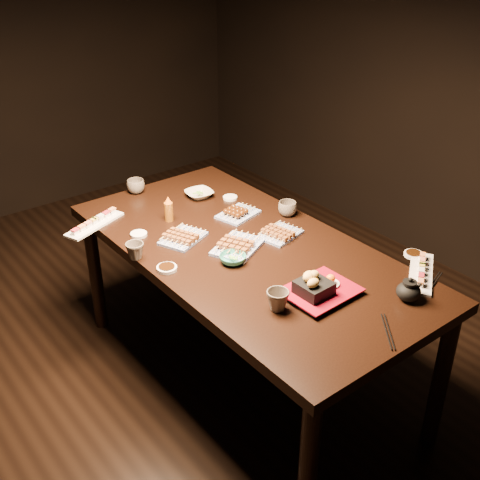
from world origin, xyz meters
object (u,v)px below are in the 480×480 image
object	(u,v)px
yakitori_plate_right	(280,231)
teapot	(409,289)
tempura_tray	(321,283)
teacup_near_left	(278,300)
sushi_platter_near	(421,270)
teacup_far_left	(135,251)
condiment_bottle	(169,209)
edamame_bowl_cream	(199,194)
teacup_mid_right	(287,209)
yakitori_plate_left	(183,235)
edamame_bowl_green	(233,259)
yakitori_plate_center	(238,242)
sushi_platter_far	(94,222)
teacup_far_right	(136,186)
dining_table	(246,315)

from	to	relation	value
yakitori_plate_right	teapot	world-z (taller)	teapot
tempura_tray	teacup_near_left	distance (m)	0.20
yakitori_plate_right	sushi_platter_near	bearing A→B (deg)	-81.40
teacup_near_left	teacup_far_left	world-z (taller)	teacup_near_left
teapot	condiment_bottle	world-z (taller)	condiment_bottle
edamame_bowl_cream	teacup_near_left	xyz separation A→B (m)	(-0.34, -1.03, 0.02)
teacup_mid_right	yakitori_plate_left	bearing A→B (deg)	168.65
edamame_bowl_green	teapot	world-z (taller)	teapot
edamame_bowl_green	condiment_bottle	distance (m)	0.51
yakitori_plate_center	edamame_bowl_green	bearing A→B (deg)	-163.77
sushi_platter_far	teacup_near_left	xyz separation A→B (m)	(0.24, -1.07, 0.02)
condiment_bottle	teacup_far_right	bearing A→B (deg)	84.75
yakitori_plate_center	teacup_far_right	world-z (taller)	teacup_far_right
teacup_near_left	condiment_bottle	world-z (taller)	condiment_bottle
dining_table	edamame_bowl_cream	bearing A→B (deg)	61.76
sushi_platter_far	edamame_bowl_cream	xyz separation A→B (m)	(0.59, -0.04, -0.00)
edamame_bowl_green	condiment_bottle	bearing A→B (deg)	90.34
edamame_bowl_cream	edamame_bowl_green	bearing A→B (deg)	-112.64
yakitori_plate_left	teapot	distance (m)	1.05
dining_table	yakitori_plate_center	xyz separation A→B (m)	(-0.03, 0.02, 0.41)
sushi_platter_near	edamame_bowl_cream	bearing A→B (deg)	68.84
yakitori_plate_left	teacup_mid_right	world-z (taller)	teacup_mid_right
teacup_near_left	condiment_bottle	bearing A→B (deg)	85.42
dining_table	yakitori_plate_right	world-z (taller)	yakitori_plate_right
sushi_platter_near	teacup_mid_right	world-z (taller)	teacup_mid_right
teacup_near_left	tempura_tray	bearing A→B (deg)	-8.33
tempura_tray	condiment_bottle	xyz separation A→B (m)	(-0.13, 0.92, 0.01)
yakitori_plate_center	dining_table	bearing A→B (deg)	-61.28
teacup_far_left	teapot	distance (m)	1.17
teacup_far_right	teacup_far_left	bearing A→B (deg)	-119.73
yakitori_plate_center	tempura_tray	xyz separation A→B (m)	(0.03, -0.50, 0.02)
sushi_platter_near	condiment_bottle	world-z (taller)	condiment_bottle
tempura_tray	condiment_bottle	bearing A→B (deg)	96.19
yakitori_plate_left	sushi_platter_far	bearing A→B (deg)	101.79
yakitori_plate_center	teacup_mid_right	distance (m)	0.41
sushi_platter_near	sushi_platter_far	size ratio (longest dim) A/B	1.02
dining_table	yakitori_plate_center	bearing A→B (deg)	129.84
dining_table	condiment_bottle	size ratio (longest dim) A/B	13.87
edamame_bowl_green	teapot	distance (m)	0.75
edamame_bowl_green	teacup_near_left	size ratio (longest dim) A/B	1.31
tempura_tray	teacup_near_left	world-z (taller)	tempura_tray
yakitori_plate_left	edamame_bowl_green	world-z (taller)	yakitori_plate_left
sushi_platter_near	yakitori_plate_right	distance (m)	0.67
sushi_platter_near	teacup_near_left	size ratio (longest dim) A/B	3.79
yakitori_plate_left	edamame_bowl_green	size ratio (longest dim) A/B	1.78
tempura_tray	condiment_bottle	distance (m)	0.93
dining_table	sushi_platter_far	size ratio (longest dim) A/B	5.50
yakitori_plate_right	condiment_bottle	world-z (taller)	condiment_bottle
edamame_bowl_cream	teacup_far_left	xyz separation A→B (m)	(-0.58, -0.35, 0.02)
yakitori_plate_center	teacup_far_right	distance (m)	0.82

